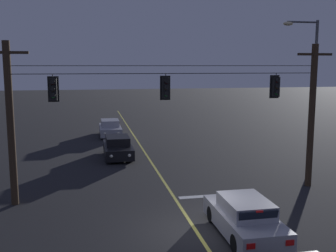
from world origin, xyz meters
TOP-DOWN VIEW (x-y plane):
  - ground_plane at (0.00, 0.00)m, footprint 180.00×180.00m
  - lane_centre_stripe at (0.00, 10.42)m, footprint 0.14×60.00m
  - stop_bar_paint at (1.90, 3.82)m, footprint 3.40×0.36m
  - signal_span_assembly at (-0.00, 4.42)m, footprint 16.01×0.32m
  - traffic_light_leftmost at (-5.28, 4.40)m, footprint 0.48×0.41m
  - traffic_light_left_inner at (-0.30, 4.40)m, footprint 0.48×0.41m
  - traffic_light_centre at (5.11, 4.40)m, footprint 0.48×0.41m
  - car_waiting_near_lane at (1.62, -0.60)m, footprint 1.80×4.33m
  - car_oncoming_lead at (-1.96, 12.81)m, footprint 1.80×4.42m
  - car_oncoming_trailing at (-2.02, 21.20)m, footprint 1.80×4.42m
  - street_lamp_corner at (8.38, 6.92)m, footprint 2.11×0.30m

SIDE VIEW (x-z plane):
  - ground_plane at x=0.00m, z-range 0.00..0.00m
  - lane_centre_stripe at x=0.00m, z-range 0.00..0.01m
  - stop_bar_paint at x=1.90m, z-range 0.00..0.01m
  - car_oncoming_lead at x=-1.96m, z-range -0.05..1.34m
  - car_oncoming_trailing at x=-2.02m, z-range -0.05..1.34m
  - car_waiting_near_lane at x=1.62m, z-range -0.05..1.34m
  - signal_span_assembly at x=0.00m, z-range 0.14..7.26m
  - traffic_light_leftmost at x=-5.28m, z-range 4.46..5.68m
  - traffic_light_left_inner at x=-0.30m, z-range 4.46..5.68m
  - traffic_light_centre at x=5.11m, z-range 4.46..5.68m
  - street_lamp_corner at x=8.38m, z-range 0.82..9.36m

